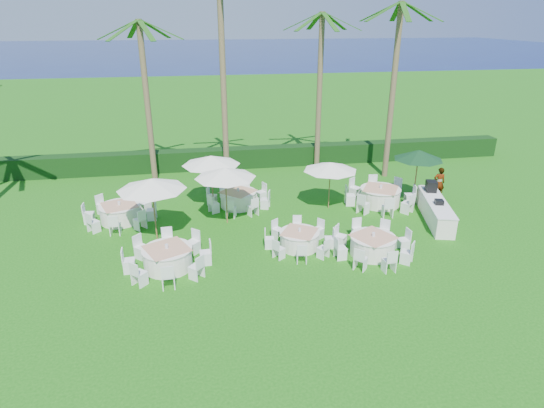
# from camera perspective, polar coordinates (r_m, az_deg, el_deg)

# --- Properties ---
(ground) EXTENTS (120.00, 120.00, 0.00)m
(ground) POSITION_cam_1_polar(r_m,az_deg,el_deg) (17.44, 0.11, -7.29)
(ground) COLOR #15570E
(ground) RESTS_ON ground
(hedge) EXTENTS (34.00, 1.00, 1.20)m
(hedge) POSITION_cam_1_polar(r_m,az_deg,el_deg) (28.21, -4.02, 5.83)
(hedge) COLOR black
(hedge) RESTS_ON ground
(ocean) EXTENTS (260.00, 260.00, 0.00)m
(ocean) POSITION_cam_1_polar(r_m,az_deg,el_deg) (117.26, -8.76, 18.02)
(ocean) COLOR #07104E
(ocean) RESTS_ON ground
(banquet_table_a) EXTENTS (3.22, 3.22, 0.97)m
(banquet_table_a) POSITION_cam_1_polar(r_m,az_deg,el_deg) (17.31, -12.95, -6.55)
(banquet_table_a) COLOR white
(banquet_table_a) RESTS_ON ground
(banquet_table_b) EXTENTS (2.82, 2.82, 0.86)m
(banquet_table_b) POSITION_cam_1_polar(r_m,az_deg,el_deg) (18.34, 3.45, -4.42)
(banquet_table_b) COLOR white
(banquet_table_b) RESTS_ON ground
(banquet_table_c) EXTENTS (3.12, 3.12, 0.94)m
(banquet_table_c) POSITION_cam_1_polar(r_m,az_deg,el_deg) (18.22, 12.51, -5.02)
(banquet_table_c) COLOR white
(banquet_table_c) RESTS_ON ground
(banquet_table_d) EXTENTS (3.20, 3.20, 0.97)m
(banquet_table_d) POSITION_cam_1_polar(r_m,az_deg,el_deg) (21.71, -18.49, -1.03)
(banquet_table_d) COLOR white
(banquet_table_d) RESTS_ON ground
(banquet_table_e) EXTENTS (3.06, 3.06, 0.95)m
(banquet_table_e) POSITION_cam_1_polar(r_m,az_deg,el_deg) (22.30, -4.26, 0.72)
(banquet_table_e) COLOR white
(banquet_table_e) RESTS_ON ground
(banquet_table_f) EXTENTS (3.46, 3.46, 1.03)m
(banquet_table_f) POSITION_cam_1_polar(r_m,az_deg,el_deg) (23.04, 13.40, 0.98)
(banquet_table_f) COLOR white
(banquet_table_f) RESTS_ON ground
(umbrella_a) EXTENTS (2.80, 2.80, 2.66)m
(umbrella_a) POSITION_cam_1_polar(r_m,az_deg,el_deg) (18.86, -14.90, 2.41)
(umbrella_a) COLOR brown
(umbrella_a) RESTS_ON ground
(umbrella_b) EXTENTS (2.70, 2.70, 2.62)m
(umbrella_b) POSITION_cam_1_polar(r_m,az_deg,el_deg) (19.82, -5.88, 3.93)
(umbrella_b) COLOR brown
(umbrella_b) RESTS_ON ground
(umbrella_c) EXTENTS (2.79, 2.79, 2.56)m
(umbrella_c) POSITION_cam_1_polar(r_m,az_deg,el_deg) (21.84, -7.66, 5.46)
(umbrella_c) COLOR brown
(umbrella_c) RESTS_ON ground
(umbrella_d) EXTENTS (2.57, 2.57, 2.32)m
(umbrella_d) POSITION_cam_1_polar(r_m,az_deg,el_deg) (21.62, 7.34, 4.69)
(umbrella_d) COLOR brown
(umbrella_d) RESTS_ON ground
(umbrella_green) EXTENTS (2.38, 2.38, 2.73)m
(umbrella_green) POSITION_cam_1_polar(r_m,az_deg,el_deg) (23.09, 17.93, 5.89)
(umbrella_green) COLOR brown
(umbrella_green) RESTS_ON ground
(buffet_table) EXTENTS (1.90, 4.19, 1.46)m
(buffet_table) POSITION_cam_1_polar(r_m,az_deg,el_deg) (22.02, 19.78, -0.63)
(buffet_table) COLOR white
(buffet_table) RESTS_ON ground
(staff_person) EXTENTS (0.64, 0.46, 1.62)m
(staff_person) POSITION_cam_1_polar(r_m,az_deg,el_deg) (24.69, 20.23, 2.52)
(staff_person) COLOR gray
(staff_person) RESTS_ON ground
(palm_b) EXTENTS (4.39, 4.20, 8.56)m
(palm_b) POSITION_cam_1_polar(r_m,az_deg,el_deg) (25.82, -15.47, 12.95)
(palm_b) COLOR brown
(palm_b) RESTS_ON ground
(palm_c) EXTENTS (4.21, 4.38, 10.68)m
(palm_c) POSITION_cam_1_polar(r_m,az_deg,el_deg) (24.93, -6.17, 15.82)
(palm_c) COLOR brown
(palm_c) RESTS_ON ground
(palm_d) EXTENTS (4.13, 4.40, 8.92)m
(palm_d) POSITION_cam_1_polar(r_m,az_deg,el_deg) (27.45, 5.99, 14.54)
(palm_d) COLOR brown
(palm_d) RESTS_ON ground
(palm_e) EXTENTS (4.28, 4.35, 9.41)m
(palm_e) POSITION_cam_1_polar(r_m,az_deg,el_deg) (26.35, 14.98, 14.14)
(palm_e) COLOR brown
(palm_e) RESTS_ON ground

